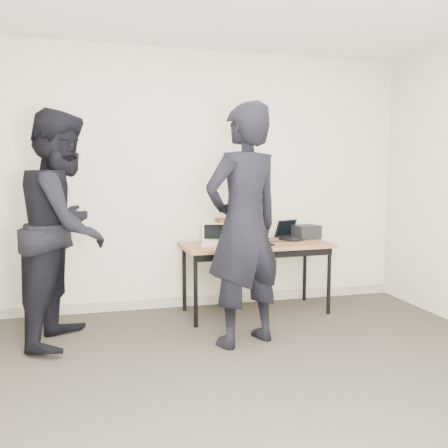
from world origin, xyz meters
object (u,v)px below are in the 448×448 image
object	(u,v)px
leather_satchel	(233,229)
equipment_box	(306,232)
person_typist	(244,226)
desk	(256,249)
laptop_center	(256,239)
laptop_beige	(215,241)
person_observer	(65,228)
laptop_right	(292,235)

from	to	relation	value
leather_satchel	equipment_box	size ratio (longest dim) A/B	1.47
equipment_box	person_typist	size ratio (longest dim) A/B	0.13
desk	laptop_center	world-z (taller)	laptop_center
desk	laptop_beige	world-z (taller)	laptop_beige
person_observer	laptop_center	bearing A→B (deg)	-68.87
desk	laptop_center	size ratio (longest dim) A/B	5.36
desk	laptop_beige	size ratio (longest dim) A/B	4.85
person_observer	laptop_beige	bearing A→B (deg)	-65.08
laptop_beige	person_observer	size ratio (longest dim) A/B	0.16
laptop_beige	laptop_right	world-z (taller)	laptop_beige
laptop_beige	person_typist	distance (m)	0.78
laptop_center	laptop_right	size ratio (longest dim) A/B	0.77
leather_satchel	laptop_right	bearing A→B (deg)	-8.95
laptop_center	leather_satchel	world-z (taller)	leather_satchel
laptop_beige	person_observer	bearing A→B (deg)	-153.85
laptop_right	leather_satchel	distance (m)	0.64
laptop_beige	laptop_center	distance (m)	0.42
laptop_right	person_observer	world-z (taller)	person_observer
desk	leather_satchel	world-z (taller)	leather_satchel
laptop_beige	laptop_center	xyz separation A→B (m)	(0.41, -0.03, 0.01)
person_typist	person_observer	bearing A→B (deg)	-38.09
laptop_center	leather_satchel	size ratio (longest dim) A/B	0.76
equipment_box	person_typist	world-z (taller)	person_typist
leather_satchel	person_typist	distance (m)	1.02
desk	leather_satchel	bearing A→B (deg)	125.46
laptop_center	person_observer	xyz separation A→B (m)	(-1.77, -0.27, 0.20)
laptop_center	person_typist	size ratio (longest dim) A/B	0.14
laptop_center	laptop_right	bearing A→B (deg)	27.29
laptop_beige	equipment_box	bearing A→B (deg)	25.09
equipment_box	laptop_right	bearing A→B (deg)	-177.73
laptop_beige	person_observer	distance (m)	1.41
leather_satchel	equipment_box	distance (m)	0.81
laptop_right	equipment_box	distance (m)	0.17
laptop_beige	leather_satchel	xyz separation A→B (m)	(0.25, 0.25, 0.08)
laptop_right	laptop_beige	bearing A→B (deg)	168.07
laptop_right	person_typist	world-z (taller)	person_typist
leather_satchel	person_typist	bearing A→B (deg)	-105.16
equipment_box	person_observer	world-z (taller)	person_observer
person_observer	person_typist	bearing A→B (deg)	-94.74
equipment_box	person_observer	distance (m)	2.48
equipment_box	person_observer	xyz separation A→B (m)	(-2.42, -0.52, 0.17)
leather_satchel	person_typist	xyz separation A→B (m)	(-0.18, -1.00, 0.14)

